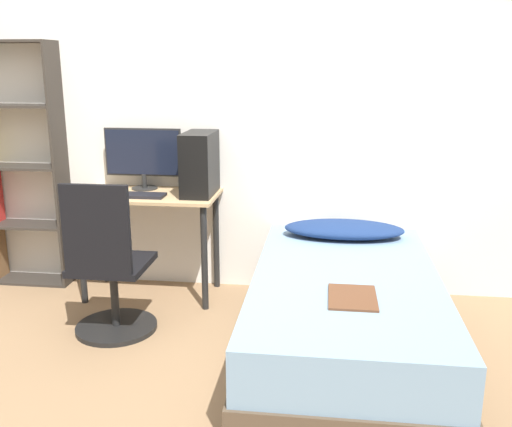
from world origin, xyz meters
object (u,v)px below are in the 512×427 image
object	(u,v)px
office_chair	(109,277)
monitor	(143,155)
keyboard	(137,195)
pc_tower	(200,164)
bookshelf	(3,171)
bed	(345,315)

from	to	relation	value
office_chair	monitor	xyz separation A→B (m)	(-0.02, 0.79, 0.62)
keyboard	pc_tower	bearing A→B (deg)	18.28
bookshelf	monitor	bearing A→B (deg)	0.75
bookshelf	pc_tower	xyz separation A→B (m)	(1.51, -0.10, 0.11)
keyboard	bookshelf	bearing A→B (deg)	167.78
bookshelf	office_chair	bearing A→B (deg)	-35.64
bed	keyboard	size ratio (longest dim) A/B	5.09
bookshelf	office_chair	distance (m)	1.42
bookshelf	office_chair	world-z (taller)	bookshelf
office_chair	pc_tower	xyz separation A→B (m)	(0.42, 0.68, 0.59)
pc_tower	keyboard	bearing A→B (deg)	-161.72
bookshelf	monitor	xyz separation A→B (m)	(1.07, 0.01, 0.14)
bookshelf	pc_tower	size ratio (longest dim) A/B	4.17
monitor	pc_tower	world-z (taller)	monitor
monitor	keyboard	size ratio (longest dim) A/B	1.46
monitor	pc_tower	size ratio (longest dim) A/B	1.30
office_chair	keyboard	size ratio (longest dim) A/B	2.55
bed	pc_tower	size ratio (longest dim) A/B	4.55
office_chair	bed	world-z (taller)	office_chair
bookshelf	bed	world-z (taller)	bookshelf
bookshelf	office_chair	xyz separation A→B (m)	(1.09, -0.78, -0.48)
keyboard	pc_tower	world-z (taller)	pc_tower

